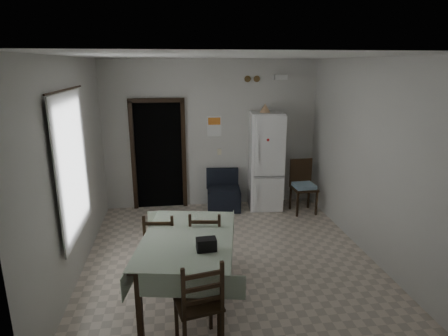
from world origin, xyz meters
TOP-DOWN VIEW (x-y plane):
  - ground at (0.00, 0.00)m, footprint 4.50×4.50m
  - ceiling at (0.00, 0.00)m, footprint 4.20×4.50m
  - wall_back at (0.00, 2.25)m, footprint 4.20×0.02m
  - wall_front at (0.00, -2.25)m, footprint 4.20×0.02m
  - wall_left at (-2.10, 0.00)m, footprint 0.02×4.50m
  - wall_right at (2.10, 0.00)m, footprint 0.02×4.50m
  - doorway at (-1.05, 2.45)m, footprint 1.06×0.52m
  - window_recess at (-2.15, -0.20)m, footprint 0.10×1.20m
  - curtain at (-2.04, -0.20)m, footprint 0.02×1.45m
  - curtain_rod at (-2.03, -0.20)m, footprint 0.02×1.60m
  - calendar at (0.05, 2.24)m, footprint 0.28×0.02m
  - calendar_image at (0.05, 2.23)m, footprint 0.24×0.01m
  - light_switch at (0.15, 2.24)m, footprint 0.08×0.02m
  - vent_left at (0.70, 2.23)m, footprint 0.12×0.03m
  - vent_right at (0.88, 2.23)m, footprint 0.12×0.03m
  - emergency_light at (1.35, 2.21)m, footprint 0.25×0.07m
  - fridge at (1.02, 1.93)m, footprint 0.68×0.68m
  - tan_cone at (0.98, 1.91)m, footprint 0.20×0.20m
  - navy_seat at (0.20, 1.93)m, footprint 0.70×0.68m
  - corner_chair at (1.70, 1.55)m, footprint 0.46×0.46m
  - dining_table at (-0.64, -0.97)m, footprint 1.33×1.77m
  - black_bag at (-0.45, -1.32)m, footprint 0.22×0.14m
  - dining_chair_far_left at (-0.97, -0.41)m, footprint 0.46×0.46m
  - dining_chair_far_right at (-0.38, -0.51)m, footprint 0.49×0.49m
  - dining_chair_near_head at (-0.58, -1.76)m, footprint 0.52×0.52m

SIDE VIEW (x-z plane):
  - ground at x=0.00m, z-range 0.00..0.00m
  - navy_seat at x=0.20m, z-range 0.00..0.77m
  - dining_table at x=-0.64m, z-range 0.00..0.84m
  - dining_chair_far_left at x=-0.97m, z-range 0.00..0.96m
  - dining_chair_far_right at x=-0.38m, z-range 0.00..1.00m
  - dining_chair_near_head at x=-0.58m, z-range 0.00..1.02m
  - corner_chair at x=1.70m, z-range 0.00..1.03m
  - black_bag at x=-0.45m, z-range 0.84..0.98m
  - fridge at x=1.02m, z-range 0.00..1.91m
  - doorway at x=-1.05m, z-range -0.05..2.17m
  - light_switch at x=0.15m, z-range 1.04..1.16m
  - wall_back at x=0.00m, z-range 0.00..2.90m
  - wall_front at x=0.00m, z-range 0.00..2.90m
  - wall_left at x=-2.10m, z-range 0.00..2.90m
  - wall_right at x=2.10m, z-range 0.00..2.90m
  - window_recess at x=-2.15m, z-range 0.75..2.35m
  - curtain at x=-2.04m, z-range 0.62..2.48m
  - calendar at x=0.05m, z-range 1.42..1.82m
  - calendar_image at x=0.05m, z-range 1.65..1.79m
  - tan_cone at x=0.98m, z-range 1.91..2.08m
  - curtain_rod at x=-2.03m, z-range 2.49..2.51m
  - vent_left at x=0.70m, z-range 2.46..2.58m
  - vent_right at x=0.88m, z-range 2.46..2.58m
  - emergency_light at x=1.35m, z-range 2.50..2.59m
  - ceiling at x=0.00m, z-range 2.89..2.91m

